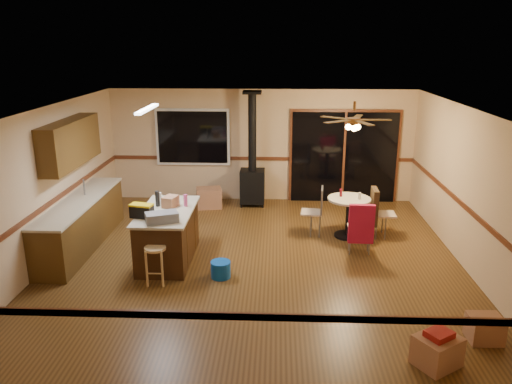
# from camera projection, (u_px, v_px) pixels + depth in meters

# --- Properties ---
(floor) EXTENTS (7.00, 7.00, 0.00)m
(floor) POSITION_uv_depth(u_px,v_px,m) (255.00, 261.00, 8.61)
(floor) COLOR #513516
(floor) RESTS_ON ground
(ceiling) EXTENTS (7.00, 7.00, 0.00)m
(ceiling) POSITION_uv_depth(u_px,v_px,m) (255.00, 110.00, 7.85)
(ceiling) COLOR silver
(ceiling) RESTS_ON ground
(wall_back) EXTENTS (7.00, 0.00, 7.00)m
(wall_back) POSITION_uv_depth(u_px,v_px,m) (262.00, 146.00, 11.58)
(wall_back) COLOR tan
(wall_back) RESTS_ON ground
(wall_front) EXTENTS (7.00, 0.00, 7.00)m
(wall_front) POSITION_uv_depth(u_px,v_px,m) (240.00, 290.00, 4.89)
(wall_front) COLOR tan
(wall_front) RESTS_ON ground
(wall_left) EXTENTS (0.00, 7.00, 7.00)m
(wall_left) POSITION_uv_depth(u_px,v_px,m) (47.00, 186.00, 8.37)
(wall_left) COLOR tan
(wall_left) RESTS_ON ground
(wall_right) EXTENTS (0.00, 7.00, 7.00)m
(wall_right) POSITION_uv_depth(u_px,v_px,m) (470.00, 191.00, 8.09)
(wall_right) COLOR tan
(wall_right) RESTS_ON ground
(chair_rail) EXTENTS (7.00, 7.00, 0.08)m
(chair_rail) POSITION_uv_depth(u_px,v_px,m) (255.00, 206.00, 8.32)
(chair_rail) COLOR #562815
(chair_rail) RESTS_ON ground
(window) EXTENTS (1.72, 0.10, 1.32)m
(window) POSITION_uv_depth(u_px,v_px,m) (193.00, 137.00, 11.54)
(window) COLOR black
(window) RESTS_ON ground
(sliding_door) EXTENTS (2.52, 0.10, 2.10)m
(sliding_door) POSITION_uv_depth(u_px,v_px,m) (344.00, 158.00, 11.52)
(sliding_door) COLOR black
(sliding_door) RESTS_ON ground
(lower_cabinets) EXTENTS (0.60, 3.00, 0.86)m
(lower_cabinets) POSITION_uv_depth(u_px,v_px,m) (81.00, 224.00, 9.09)
(lower_cabinets) COLOR #503514
(lower_cabinets) RESTS_ON ground
(countertop) EXTENTS (0.64, 3.04, 0.04)m
(countertop) POSITION_uv_depth(u_px,v_px,m) (79.00, 201.00, 8.96)
(countertop) COLOR #BDB193
(countertop) RESTS_ON lower_cabinets
(upper_cabinets) EXTENTS (0.35, 2.00, 0.80)m
(upper_cabinets) POSITION_uv_depth(u_px,v_px,m) (70.00, 143.00, 8.86)
(upper_cabinets) COLOR #503514
(upper_cabinets) RESTS_ON ground
(kitchen_island) EXTENTS (0.88, 1.68, 0.90)m
(kitchen_island) POSITION_uv_depth(u_px,v_px,m) (168.00, 235.00, 8.54)
(kitchen_island) COLOR #331D0C
(kitchen_island) RESTS_ON ground
(wood_stove) EXTENTS (0.55, 0.50, 2.52)m
(wood_stove) POSITION_uv_depth(u_px,v_px,m) (252.00, 174.00, 11.32)
(wood_stove) COLOR black
(wood_stove) RESTS_ON ground
(ceiling_fan) EXTENTS (0.24, 0.24, 0.55)m
(ceiling_fan) POSITION_uv_depth(u_px,v_px,m) (354.00, 123.00, 9.03)
(ceiling_fan) COLOR brown
(ceiling_fan) RESTS_ON ceiling
(fluorescent_strip) EXTENTS (0.10, 1.20, 0.04)m
(fluorescent_strip) POSITION_uv_depth(u_px,v_px,m) (147.00, 109.00, 8.22)
(fluorescent_strip) COLOR white
(fluorescent_strip) RESTS_ON ceiling
(toolbox_grey) EXTENTS (0.57, 0.44, 0.16)m
(toolbox_grey) POSITION_uv_depth(u_px,v_px,m) (162.00, 217.00, 7.85)
(toolbox_grey) COLOR slate
(toolbox_grey) RESTS_ON kitchen_island
(toolbox_black) EXTENTS (0.38, 0.25, 0.20)m
(toolbox_black) POSITION_uv_depth(u_px,v_px,m) (142.00, 212.00, 8.05)
(toolbox_black) COLOR black
(toolbox_black) RESTS_ON kitchen_island
(toolbox_yellow_lid) EXTENTS (0.40, 0.26, 0.03)m
(toolbox_yellow_lid) POSITION_uv_depth(u_px,v_px,m) (141.00, 205.00, 8.01)
(toolbox_yellow_lid) COLOR gold
(toolbox_yellow_lid) RESTS_ON toolbox_black
(box_on_island) EXTENTS (0.28, 0.33, 0.19)m
(box_on_island) POSITION_uv_depth(u_px,v_px,m) (170.00, 202.00, 8.56)
(box_on_island) COLOR #966242
(box_on_island) RESTS_ON kitchen_island
(bottle_dark) EXTENTS (0.10, 0.10, 0.27)m
(bottle_dark) POSITION_uv_depth(u_px,v_px,m) (158.00, 199.00, 8.58)
(bottle_dark) COLOR black
(bottle_dark) RESTS_ON kitchen_island
(bottle_pink) EXTENTS (0.08, 0.08, 0.21)m
(bottle_pink) POSITION_uv_depth(u_px,v_px,m) (186.00, 200.00, 8.59)
(bottle_pink) COLOR #D84C8C
(bottle_pink) RESTS_ON kitchen_island
(bottle_white) EXTENTS (0.06, 0.06, 0.19)m
(bottle_white) POSITION_uv_depth(u_px,v_px,m) (160.00, 198.00, 8.76)
(bottle_white) COLOR white
(bottle_white) RESTS_ON kitchen_island
(bar_stool) EXTENTS (0.36, 0.36, 0.61)m
(bar_stool) POSITION_uv_depth(u_px,v_px,m) (156.00, 265.00, 7.73)
(bar_stool) COLOR tan
(bar_stool) RESTS_ON floor
(blue_bucket) EXTENTS (0.39, 0.39, 0.27)m
(blue_bucket) POSITION_uv_depth(u_px,v_px,m) (221.00, 269.00, 7.98)
(blue_bucket) COLOR blue
(blue_bucket) RESTS_ON floor
(dining_table) EXTENTS (0.82, 0.82, 0.78)m
(dining_table) POSITION_uv_depth(u_px,v_px,m) (349.00, 211.00, 9.53)
(dining_table) COLOR black
(dining_table) RESTS_ON ground
(glass_red) EXTENTS (0.06, 0.06, 0.15)m
(glass_red) POSITION_uv_depth(u_px,v_px,m) (341.00, 193.00, 9.53)
(glass_red) COLOR #590C14
(glass_red) RESTS_ON dining_table
(glass_cream) EXTENTS (0.06, 0.06, 0.13)m
(glass_cream) POSITION_uv_depth(u_px,v_px,m) (360.00, 196.00, 9.38)
(glass_cream) COLOR beige
(glass_cream) RESTS_ON dining_table
(chair_left) EXTENTS (0.45, 0.44, 0.51)m
(chair_left) POSITION_uv_depth(u_px,v_px,m) (317.00, 206.00, 9.62)
(chair_left) COLOR tan
(chair_left) RESTS_ON ground
(chair_near) EXTENTS (0.44, 0.47, 0.70)m
(chair_near) POSITION_uv_depth(u_px,v_px,m) (361.00, 224.00, 8.66)
(chair_near) COLOR tan
(chair_near) RESTS_ON ground
(chair_right) EXTENTS (0.48, 0.44, 0.70)m
(chair_right) POSITION_uv_depth(u_px,v_px,m) (376.00, 207.00, 9.54)
(chair_right) COLOR tan
(chair_right) RESTS_ON ground
(box_under_window) EXTENTS (0.63, 0.54, 0.44)m
(box_under_window) POSITION_uv_depth(u_px,v_px,m) (209.00, 198.00, 11.31)
(box_under_window) COLOR #966242
(box_under_window) RESTS_ON floor
(box_corner_a) EXTENTS (0.63, 0.61, 0.37)m
(box_corner_a) POSITION_uv_depth(u_px,v_px,m) (437.00, 351.00, 5.80)
(box_corner_a) COLOR #966242
(box_corner_a) RESTS_ON floor
(box_corner_b) EXTENTS (0.41, 0.36, 0.33)m
(box_corner_b) POSITION_uv_depth(u_px,v_px,m) (485.00, 329.00, 6.28)
(box_corner_b) COLOR #966242
(box_corner_b) RESTS_ON floor
(box_small_red) EXTENTS (0.37, 0.36, 0.08)m
(box_small_red) POSITION_uv_depth(u_px,v_px,m) (439.00, 334.00, 5.74)
(box_small_red) COLOR maroon
(box_small_red) RESTS_ON box_corner_a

